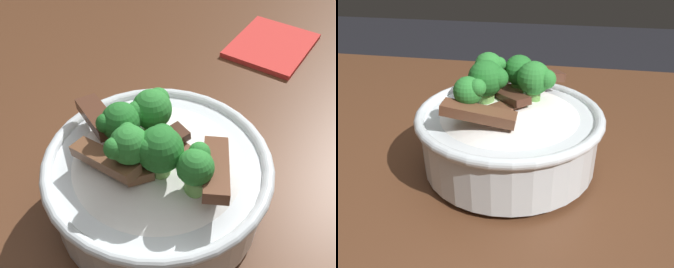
{
  "view_description": "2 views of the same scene",
  "coord_description": "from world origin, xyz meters",
  "views": [
    {
      "loc": [
        -0.28,
        0.07,
        1.19
      ],
      "look_at": [
        0.01,
        0.11,
        0.91
      ],
      "focal_mm": 43.64,
      "sensor_mm": 36.0,
      "label": 1
    },
    {
      "loc": [
        0.04,
        -0.24,
        1.08
      ],
      "look_at": [
        -0.03,
        0.1,
        0.88
      ],
      "focal_mm": 36.68,
      "sensor_mm": 36.0,
      "label": 2
    }
  ],
  "objects": [
    {
      "name": "dining_table",
      "position": [
        0.0,
        0.0,
        0.74
      ],
      "size": [
        1.37,
        1.05,
        0.83
      ],
      "color": "#56331E",
      "rests_on": "ground"
    },
    {
      "name": "folded_napkin",
      "position": [
        0.31,
        -0.02,
        0.83
      ],
      "size": [
        0.18,
        0.16,
        0.01
      ],
      "primitive_type": "cube",
      "rotation": [
        0.0,
        0.0,
        -0.45
      ],
      "color": "red",
      "rests_on": "dining_table"
    },
    {
      "name": "rice_bowl",
      "position": [
        -0.03,
        0.11,
        0.88
      ],
      "size": [
        0.22,
        0.22,
        0.14
      ],
      "color": "silver",
      "rests_on": "dining_table"
    }
  ]
}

